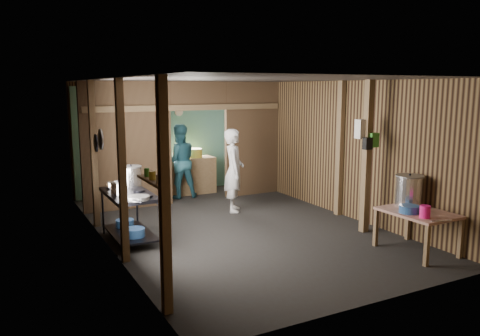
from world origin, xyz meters
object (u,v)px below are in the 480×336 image
gas_range (130,217)px  stock_pot (409,191)px  prep_table (417,232)px  cook (234,170)px  stove_pot_large (131,177)px  yellow_tub (194,153)px  pink_bucket (425,212)px

gas_range → stock_pot: size_ratio=2.72×
prep_table → cook: size_ratio=0.64×
stove_pot_large → stock_pot: bearing=-35.7°
yellow_tub → cook: size_ratio=0.22×
gas_range → cook: bearing=21.9°
gas_range → yellow_tub: yellow_tub is taller
pink_bucket → yellow_tub: size_ratio=0.48×
yellow_tub → cook: 1.95m
gas_range → stove_pot_large: size_ratio=3.73×
pink_bucket → cook: bearing=106.7°
gas_range → yellow_tub: bearing=51.3°
pink_bucket → cook: (-1.13, 3.77, 0.11)m
gas_range → cook: cook is taller
gas_range → prep_table: bearing=-34.2°
prep_table → cook: 3.76m
yellow_tub → gas_range: bearing=-128.7°
gas_range → stove_pot_large: 0.76m
gas_range → cook: (2.38, 0.96, 0.43)m
prep_table → stock_pot: (0.16, 0.34, 0.55)m
stock_pot → pink_bucket: (-0.36, -0.64, -0.14)m
prep_table → yellow_tub: bearing=104.3°
gas_range → stock_pot: (3.87, -2.18, 0.46)m
stock_pot → yellow_tub: size_ratio=1.35×
pink_bucket → stock_pot: bearing=60.7°
stock_pot → pink_bucket: stock_pot is taller
pink_bucket → yellow_tub: yellow_tub is taller
gas_range → stock_pot: 4.46m
prep_table → cook: cook is taller
stock_pot → cook: size_ratio=0.30×
stove_pot_large → cook: (2.21, 0.48, -0.14)m
pink_bucket → cook: size_ratio=0.11×
gas_range → prep_table: (3.71, -2.52, -0.09)m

